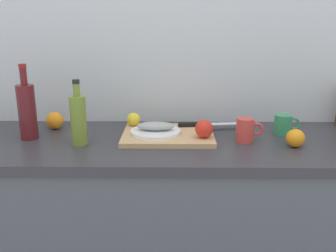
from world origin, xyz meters
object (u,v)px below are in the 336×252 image
Objects in this scene: wine_bottle at (27,110)px; coffee_mug_0 at (246,130)px; fish_fillet at (156,126)px; coffee_mug_1 at (283,125)px; cutting_board at (168,135)px; lemon_0 at (134,119)px; olive_oil_bottle at (78,119)px; white_plate at (156,132)px; orange_0 at (295,138)px; chef_knife at (202,124)px.

coffee_mug_0 is (0.91, -0.03, -0.07)m from wine_bottle.
coffee_mug_1 is (0.56, 0.06, -0.01)m from fish_fillet.
cutting_board is 6.40× the size of lemon_0.
olive_oil_bottle is 0.68m from coffee_mug_0.
white_plate is at bearing -173.98° from coffee_mug_1.
olive_oil_bottle is 3.63× the size of orange_0.
chef_knife is at bearing 33.95° from cutting_board.
cutting_board is 0.07m from fish_fillet.
white_plate is 1.33× the size of fish_fillet.
chef_knife is 0.55m from olive_oil_bottle.
orange_0 is at bearing -13.41° from cutting_board.
wine_bottle is 1.10m from orange_0.
cutting_board is 1.22× the size of wine_bottle.
wine_bottle reaches higher than coffee_mug_0.
lemon_0 is 0.53× the size of coffee_mug_1.
cutting_board is at bearing 166.59° from orange_0.
coffee_mug_0 reaches higher than chef_knife.
coffee_mug_0 is (0.37, -0.04, 0.02)m from white_plate.
white_plate is 0.16m from lemon_0.
coffee_mug_0 reaches higher than lemon_0.
lemon_0 is at bearing 131.09° from white_plate.
coffee_mug_0 reaches higher than cutting_board.
cutting_board is at bearing -34.64° from lemon_0.
coffee_mug_0 is at bearing -48.95° from chef_knife.
orange_0 is (1.10, -0.10, -0.09)m from wine_bottle.
wine_bottle reaches higher than fish_fillet.
white_plate is 1.90× the size of coffee_mug_0.
coffee_mug_0 reaches higher than fish_fillet.
coffee_mug_1 is at bearing 3.74° from wine_bottle.
orange_0 is (0.86, -0.02, -0.07)m from olive_oil_bottle.
coffee_mug_1 reaches higher than fish_fillet.
white_plate is 0.33m from olive_oil_bottle.
cutting_board is at bearing 15.69° from olive_oil_bottle.
coffee_mug_1 reaches higher than white_plate.
olive_oil_bottle is at bearing -170.32° from coffee_mug_1.
olive_oil_bottle reaches higher than coffee_mug_1.
wine_bottle is at bearing 178.00° from coffee_mug_0.
olive_oil_bottle reaches higher than cutting_board.
white_plate is 0.03m from fish_fillet.
wine_bottle is (-0.74, -0.13, 0.09)m from chef_knife.
lemon_0 is 0.54× the size of coffee_mug_0.
orange_0 is at bearing -5.01° from wine_bottle.
chef_knife reaches higher than white_plate.
coffee_mug_1 is at bearing 6.02° from white_plate.
coffee_mug_0 is 0.21m from coffee_mug_1.
white_plate is 0.24m from chef_knife.
coffee_mug_0 is (0.48, -0.17, -0.00)m from lemon_0.
cutting_board is 2.41× the size of fish_fillet.
coffee_mug_1 is at bearing 29.16° from coffee_mug_0.
lemon_0 is 0.67m from coffee_mug_1.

